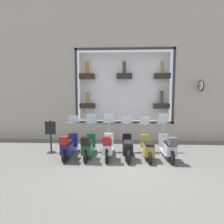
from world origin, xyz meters
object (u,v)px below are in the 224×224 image
at_px(scooter_olive_1, 148,148).
at_px(scooter_green_4, 88,146).
at_px(scooter_silver_0, 168,147).
at_px(scooter_white_3, 108,146).
at_px(scooter_black_2, 128,147).
at_px(shop_sign_post, 51,136).
at_px(scooter_navy_5, 69,146).

xyz_separation_m(scooter_olive_1, scooter_green_4, (-0.06, 2.31, 0.06)).
xyz_separation_m(scooter_silver_0, scooter_white_3, (0.01, 2.31, 0.01)).
height_order(scooter_silver_0, scooter_olive_1, scooter_silver_0).
height_order(scooter_olive_1, scooter_black_2, scooter_black_2).
height_order(scooter_black_2, scooter_white_3, scooter_white_3).
height_order(scooter_silver_0, scooter_green_4, scooter_silver_0).
bearing_deg(scooter_green_4, shop_sign_post, 71.67).
height_order(scooter_silver_0, scooter_navy_5, scooter_silver_0).
bearing_deg(scooter_black_2, shop_sign_post, 81.22).
height_order(scooter_olive_1, scooter_green_4, scooter_green_4).
distance_m(scooter_silver_0, scooter_navy_5, 3.85).
xyz_separation_m(scooter_olive_1, scooter_white_3, (-0.05, 1.54, 0.07)).
xyz_separation_m(scooter_black_2, scooter_green_4, (-0.06, 1.54, 0.04)).
bearing_deg(shop_sign_post, scooter_white_3, -102.64).
bearing_deg(scooter_silver_0, scooter_green_4, 90.07).
xyz_separation_m(scooter_green_4, scooter_navy_5, (-0.00, 0.77, 0.00)).
xyz_separation_m(scooter_silver_0, scooter_green_4, (-0.00, 3.08, -0.01)).
bearing_deg(scooter_black_2, scooter_green_4, 92.31).
distance_m(scooter_olive_1, scooter_white_3, 1.54).
distance_m(scooter_black_2, scooter_green_4, 1.54).
bearing_deg(shop_sign_post, scooter_green_4, -108.33).
distance_m(scooter_silver_0, scooter_white_3, 2.31).
relative_size(scooter_silver_0, scooter_white_3, 1.00).
distance_m(scooter_silver_0, scooter_olive_1, 0.77).
xyz_separation_m(scooter_silver_0, shop_sign_post, (0.56, 4.78, 0.27)).
bearing_deg(scooter_olive_1, scooter_green_4, 91.43).
distance_m(scooter_white_3, scooter_green_4, 0.77).
distance_m(scooter_white_3, scooter_navy_5, 1.54).
relative_size(scooter_silver_0, scooter_navy_5, 1.00).
xyz_separation_m(scooter_white_3, scooter_green_4, (-0.01, 0.77, -0.02)).
height_order(scooter_olive_1, scooter_navy_5, scooter_navy_5).
bearing_deg(scooter_olive_1, scooter_white_3, 91.82).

